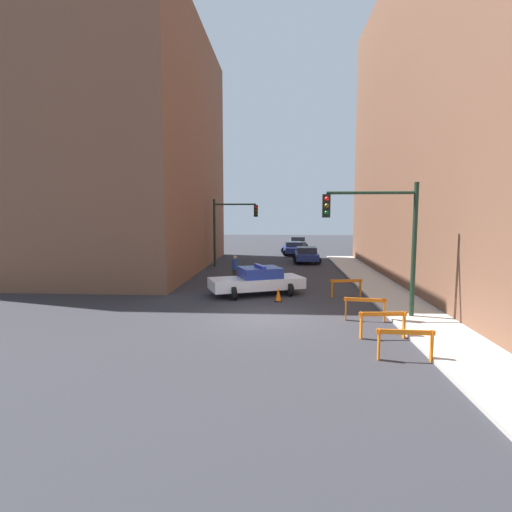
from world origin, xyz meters
The scene contains 16 objects.
ground_plane centered at (0.00, 0.00, 0.00)m, with size 120.00×120.00×0.00m, color #2D2D33.
sidewalk_right centered at (6.20, 0.00, 0.06)m, with size 2.40×44.00×0.12m.
building_corner_left centered at (-12.00, 14.00, 8.81)m, with size 14.00×20.00×17.61m.
building_right centered at (13.40, 8.00, 9.59)m, with size 12.00×28.00×19.17m.
traffic_light_near centered at (4.73, 0.23, 3.53)m, with size 3.64×0.35×5.20m.
traffic_light_far centered at (-3.30, 14.97, 3.40)m, with size 3.44×0.35×5.20m.
police_car centered at (-0.44, 4.50, 0.72)m, with size 5.05×3.49×1.52m.
parked_car_near centered at (2.86, 17.96, 0.67)m, with size 2.28×4.30×1.31m.
parked_car_mid centered at (1.93, 24.03, 0.67)m, with size 2.46×4.41×1.31m.
parked_car_far centered at (2.68, 32.38, 0.67)m, with size 2.31×4.32×1.31m.
pedestrian_crossing centered at (-1.96, 7.64, 0.86)m, with size 0.51×0.51×1.66m.
barrier_front centered at (4.27, -4.38, 0.62)m, with size 1.60×0.21×0.90m.
barrier_mid centered at (4.14, -2.37, 0.62)m, with size 1.60×0.32×0.90m.
barrier_back centered at (4.00, -0.24, 0.62)m, with size 1.59×0.34×0.90m.
barrier_corner centered at (3.97, 4.08, 0.62)m, with size 1.59×0.41×0.90m.
traffic_cone centered at (0.64, 3.00, 0.32)m, with size 0.36×0.36×0.66m.
Camera 1 is at (0.79, -15.49, 4.15)m, focal length 28.00 mm.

